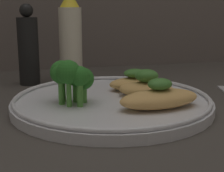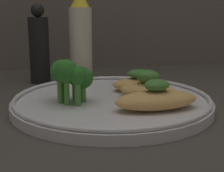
{
  "view_description": "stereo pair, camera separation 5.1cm",
  "coord_description": "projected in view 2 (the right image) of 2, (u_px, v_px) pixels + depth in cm",
  "views": [
    {
      "loc": [
        -12.95,
        -47.58,
        14.85
      ],
      "look_at": [
        0.0,
        0.0,
        3.4
      ],
      "focal_mm": 55.0,
      "sensor_mm": 36.0,
      "label": 1
    },
    {
      "loc": [
        -8.01,
        -48.66,
        14.85
      ],
      "look_at": [
        0.0,
        0.0,
        3.4
      ],
      "focal_mm": 55.0,
      "sensor_mm": 36.0,
      "label": 2
    }
  ],
  "objects": [
    {
      "name": "grilled_meat_middle",
      "position": [
        148.0,
        88.0,
        0.51
      ],
      "size": [
        9.59,
        7.64,
        4.26
      ],
      "color": "tan",
      "rests_on": "plate"
    },
    {
      "name": "plate",
      "position": [
        112.0,
        102.0,
        0.51
      ],
      "size": [
        29.67,
        29.67,
        2.0
      ],
      "color": "silver",
      "rests_on": "ground_plane"
    },
    {
      "name": "pepper_grinder",
      "position": [
        39.0,
        47.0,
        0.67
      ],
      "size": [
        3.93,
        3.93,
        15.44
      ],
      "color": "black",
      "rests_on": "ground_plane"
    },
    {
      "name": "grilled_meat_front",
      "position": [
        156.0,
        99.0,
        0.46
      ],
      "size": [
        11.96,
        6.3,
        4.12
      ],
      "color": "tan",
      "rests_on": "plate"
    },
    {
      "name": "sauce_bottle",
      "position": [
        81.0,
        39.0,
        0.68
      ],
      "size": [
        4.48,
        4.48,
        17.97
      ],
      "color": "beige",
      "rests_on": "ground_plane"
    },
    {
      "name": "broccoli_bunch",
      "position": [
        70.0,
        75.0,
        0.48
      ],
      "size": [
        6.09,
        6.35,
        6.48
      ],
      "color": "#4C8E38",
      "rests_on": "plate"
    },
    {
      "name": "ground_plane",
      "position": [
        112.0,
        111.0,
        0.52
      ],
      "size": [
        180.0,
        180.0,
        1.0
      ],
      "primitive_type": "cube",
      "color": "#3D3833"
    },
    {
      "name": "grilled_meat_back",
      "position": [
        138.0,
        83.0,
        0.56
      ],
      "size": [
        8.51,
        4.71,
        3.55
      ],
      "color": "tan",
      "rests_on": "plate"
    }
  ]
}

